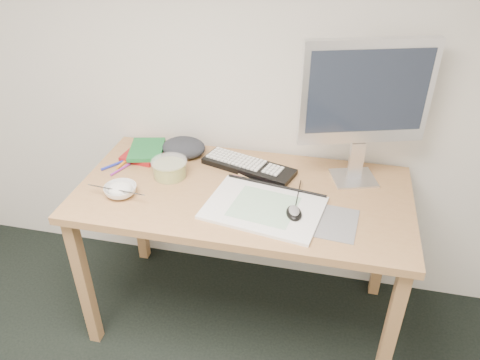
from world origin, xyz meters
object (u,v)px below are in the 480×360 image
(keyboard, at_px, (249,166))
(monitor, at_px, (366,97))
(sketchpad, at_px, (264,208))
(desk, at_px, (243,206))
(rice_bowl, at_px, (121,191))

(keyboard, xyz_separation_m, monitor, (0.47, 0.02, 0.37))
(sketchpad, relative_size, keyboard, 1.06)
(keyboard, bearing_deg, desk, -68.46)
(keyboard, bearing_deg, monitor, 19.41)
(sketchpad, relative_size, monitor, 0.73)
(sketchpad, distance_m, keyboard, 0.31)
(keyboard, height_order, monitor, monitor)
(monitor, bearing_deg, keyboard, 164.49)
(keyboard, bearing_deg, rice_bowl, -128.69)
(sketchpad, height_order, monitor, monitor)
(keyboard, relative_size, monitor, 0.69)
(desk, bearing_deg, monitor, 23.33)
(desk, height_order, rice_bowl, rice_bowl)
(rice_bowl, bearing_deg, sketchpad, 3.01)
(sketchpad, height_order, keyboard, keyboard)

